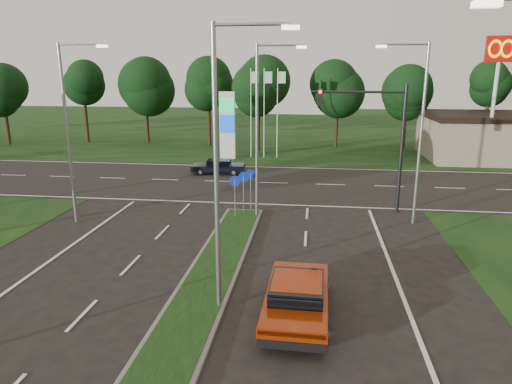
# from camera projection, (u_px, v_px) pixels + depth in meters

# --- Properties ---
(verge_far) EXTENTS (160.00, 50.00, 0.02)m
(verge_far) POSITION_uv_depth(u_px,v_px,m) (287.00, 130.00, 62.26)
(verge_far) COLOR black
(verge_far) RESTS_ON ground
(cross_road) EXTENTS (160.00, 12.00, 0.02)m
(cross_road) POSITION_uv_depth(u_px,v_px,m) (260.00, 183.00, 32.51)
(cross_road) COLOR black
(cross_road) RESTS_ON ground
(median_kerb) EXTENTS (2.00, 26.00, 0.12)m
(median_kerb) POSITION_uv_depth(u_px,v_px,m) (178.00, 339.00, 13.30)
(median_kerb) COLOR slate
(median_kerb) RESTS_ON ground
(streetlight_median_near) EXTENTS (2.53, 0.22, 9.00)m
(streetlight_median_near) POSITION_uv_depth(u_px,v_px,m) (222.00, 158.00, 13.83)
(streetlight_median_near) COLOR gray
(streetlight_median_near) RESTS_ON ground
(streetlight_median_far) EXTENTS (2.53, 0.22, 9.00)m
(streetlight_median_far) POSITION_uv_depth(u_px,v_px,m) (261.00, 123.00, 23.43)
(streetlight_median_far) COLOR gray
(streetlight_median_far) RESTS_ON ground
(streetlight_left_far) EXTENTS (2.53, 0.22, 9.00)m
(streetlight_left_far) POSITION_uv_depth(u_px,v_px,m) (70.00, 125.00, 22.64)
(streetlight_left_far) COLOR gray
(streetlight_left_far) RESTS_ON ground
(streetlight_right_far) EXTENTS (2.53, 0.22, 9.00)m
(streetlight_right_far) POSITION_uv_depth(u_px,v_px,m) (418.00, 125.00, 22.47)
(streetlight_right_far) COLOR gray
(streetlight_right_far) RESTS_ON ground
(traffic_signal) EXTENTS (5.10, 0.42, 7.00)m
(traffic_signal) POSITION_uv_depth(u_px,v_px,m) (378.00, 129.00, 24.69)
(traffic_signal) COLOR black
(traffic_signal) RESTS_ON ground
(median_signs) EXTENTS (1.16, 1.76, 2.38)m
(median_signs) POSITION_uv_depth(u_px,v_px,m) (243.00, 184.00, 24.78)
(median_signs) COLOR gray
(median_signs) RESTS_ON ground
(gas_pylon) EXTENTS (5.80, 1.26, 8.00)m
(gas_pylon) POSITION_uv_depth(u_px,v_px,m) (230.00, 123.00, 40.85)
(gas_pylon) COLOR silver
(gas_pylon) RESTS_ON ground
(mcdonalds_sign) EXTENTS (2.20, 0.47, 10.40)m
(mcdonalds_sign) POSITION_uv_depth(u_px,v_px,m) (498.00, 68.00, 35.94)
(mcdonalds_sign) COLOR silver
(mcdonalds_sign) RESTS_ON ground
(treeline_far) EXTENTS (6.00, 6.00, 9.90)m
(treeline_far) POSITION_uv_depth(u_px,v_px,m) (279.00, 81.00, 46.06)
(treeline_far) COLOR black
(treeline_far) RESTS_ON ground
(red_sedan) EXTENTS (2.07, 4.77, 1.30)m
(red_sedan) POSITION_uv_depth(u_px,v_px,m) (297.00, 297.00, 14.47)
(red_sedan) COLOR maroon
(red_sedan) RESTS_ON ground
(navy_sedan) EXTENTS (4.11, 1.94, 1.10)m
(navy_sedan) POSITION_uv_depth(u_px,v_px,m) (218.00, 166.00, 35.25)
(navy_sedan) COLOR black
(navy_sedan) RESTS_ON ground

